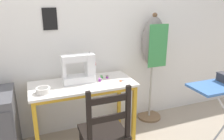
{
  "coord_description": "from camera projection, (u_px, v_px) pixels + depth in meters",
  "views": [
    {
      "loc": [
        -0.5,
        -1.91,
        1.59
      ],
      "look_at": [
        0.33,
        0.23,
        0.85
      ],
      "focal_mm": 35.0,
      "sensor_mm": 36.0,
      "label": 1
    }
  ],
  "objects": [
    {
      "name": "scissors",
      "position": [
        123.0,
        80.0,
        2.44
      ],
      "size": [
        0.15,
        0.05,
        0.01
      ],
      "color": "silver",
      "rests_on": "sewing_table"
    },
    {
      "name": "wall_back",
      "position": [
        74.0,
        29.0,
        2.49
      ],
      "size": [
        10.0,
        0.06,
        2.55
      ],
      "color": "silver",
      "rests_on": "ground_plane"
    },
    {
      "name": "fabric_bowl",
      "position": [
        43.0,
        90.0,
        2.11
      ],
      "size": [
        0.14,
        0.14,
        0.06
      ],
      "color": "silver",
      "rests_on": "sewing_table"
    },
    {
      "name": "sewing_machine",
      "position": [
        81.0,
        69.0,
        2.36
      ],
      "size": [
        0.36,
        0.16,
        0.34
      ],
      "color": "white",
      "rests_on": "sewing_table"
    },
    {
      "name": "wooden_chair",
      "position": [
        104.0,
        133.0,
        1.98
      ],
      "size": [
        0.4,
        0.38,
        0.93
      ],
      "color": "black",
      "rests_on": "ground_plane"
    },
    {
      "name": "dress_form",
      "position": [
        153.0,
        48.0,
        2.78
      ],
      "size": [
        0.32,
        0.32,
        1.44
      ],
      "color": "#846647",
      "rests_on": "ground_plane"
    },
    {
      "name": "thread_spool_near_machine",
      "position": [
        100.0,
        80.0,
        2.41
      ],
      "size": [
        0.04,
        0.04,
        0.04
      ],
      "color": "purple",
      "rests_on": "sewing_table"
    },
    {
      "name": "thread_spool_far_edge",
      "position": [
        107.0,
        77.0,
        2.51
      ],
      "size": [
        0.04,
        0.04,
        0.03
      ],
      "color": "purple",
      "rests_on": "sewing_table"
    },
    {
      "name": "thread_spool_mid_table",
      "position": [
        102.0,
        77.0,
        2.51
      ],
      "size": [
        0.04,
        0.04,
        0.03
      ],
      "color": "green",
      "rests_on": "sewing_table"
    },
    {
      "name": "sewing_table",
      "position": [
        83.0,
        92.0,
        2.38
      ],
      "size": [
        1.13,
        0.52,
        0.73
      ],
      "color": "silver",
      "rests_on": "ground_plane"
    }
  ]
}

